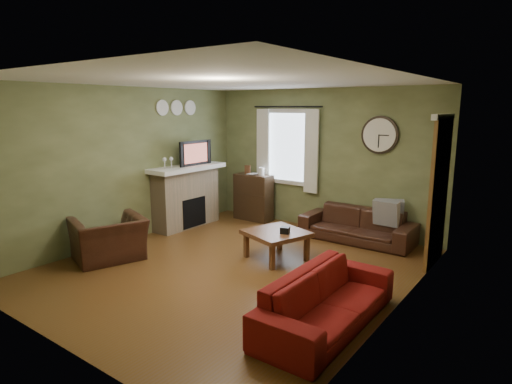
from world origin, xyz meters
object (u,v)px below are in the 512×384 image
Objects in this scene: bookshelf at (253,197)px; coffee_table at (276,245)px; armchair at (109,239)px; sofa_brown at (357,225)px; sofa_red at (327,300)px.

coffee_table is (1.66, -1.66, -0.25)m from bookshelf.
coffee_table is at bearing 146.36° from armchair.
armchair is at bearing -130.49° from sofa_brown.
coffee_table is (-0.62, -1.56, -0.06)m from sofa_brown.
sofa_red is 1.94× the size of armchair.
bookshelf is 2.36m from coffee_table.
sofa_red reaches higher than coffee_table.
sofa_red is (0.92, -2.92, 0.00)m from sofa_brown.
armchair reaches higher than coffee_table.
sofa_brown is at bearing 158.80° from armchair.
sofa_brown is 1.68m from coffee_table.
sofa_red is at bearing -41.41° from coffee_table.
sofa_brown is 0.99× the size of sofa_red.
sofa_brown is at bearing -2.46° from bookshelf.
sofa_brown reaches higher than coffee_table.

